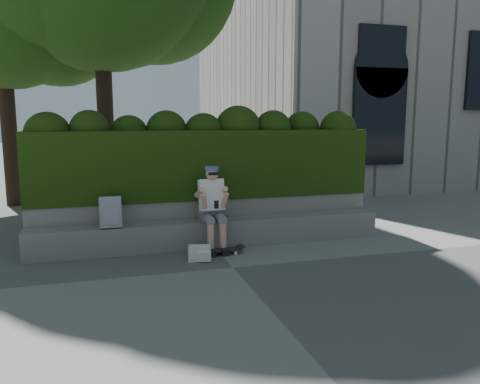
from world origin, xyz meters
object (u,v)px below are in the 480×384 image
object	(u,v)px
skateboard	(218,251)
backpack_ground	(199,253)
person	(212,204)
backpack_plaid	(110,212)

from	to	relation	value
skateboard	backpack_ground	size ratio (longest dim) A/B	2.35
person	skateboard	size ratio (longest dim) A/B	1.74
skateboard	backpack_ground	distance (m)	0.39
skateboard	person	bearing A→B (deg)	85.33
backpack_plaid	backpack_ground	distance (m)	1.55
backpack_ground	skateboard	bearing A→B (deg)	41.65
person	backpack_plaid	distance (m)	1.63
person	skateboard	xyz separation A→B (m)	(-0.00, -0.37, -0.68)
backpack_plaid	backpack_ground	bearing A→B (deg)	-27.78
skateboard	backpack_ground	world-z (taller)	backpack_ground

